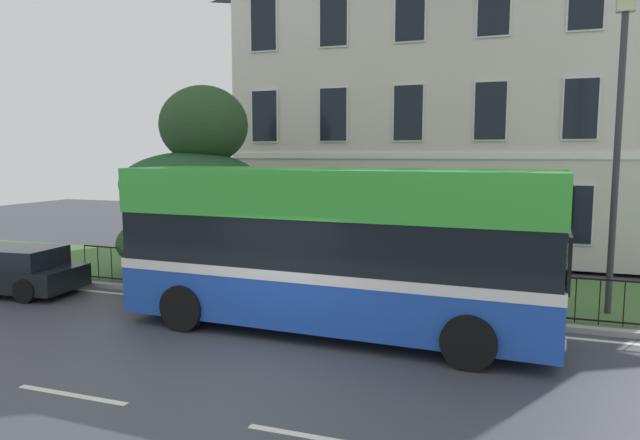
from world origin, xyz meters
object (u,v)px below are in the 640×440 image
at_px(georgian_townhouse, 463,81).
at_px(parked_hatchback_00, 10,270).
at_px(street_lamp_post, 618,136).
at_px(litter_bin, 400,272).
at_px(single_decker_bus, 334,247).
at_px(evergreen_tree, 196,200).

relative_size(georgian_townhouse, parked_hatchback_00, 3.93).
relative_size(street_lamp_post, litter_bin, 5.61).
relative_size(parked_hatchback_00, litter_bin, 3.25).
xyz_separation_m(single_decker_bus, parked_hatchback_00, (-9.04, 0.26, -1.16)).
bearing_deg(street_lamp_post, evergreen_tree, 176.43).
bearing_deg(street_lamp_post, single_decker_bus, -152.62).
xyz_separation_m(street_lamp_post, litter_bin, (-4.68, -0.02, -3.30)).
bearing_deg(evergreen_tree, single_decker_bus, -33.21).
bearing_deg(litter_bin, evergreen_tree, 173.60).
relative_size(georgian_townhouse, street_lamp_post, 2.27).
height_order(street_lamp_post, litter_bin, street_lamp_post).
distance_m(georgian_townhouse, single_decker_bus, 12.90).
bearing_deg(single_decker_bus, street_lamp_post, 29.80).
height_order(parked_hatchback_00, litter_bin, litter_bin).
distance_m(evergreen_tree, litter_bin, 6.42).
relative_size(evergreen_tree, single_decker_bus, 0.62).
relative_size(evergreen_tree, parked_hatchback_00, 1.39).
xyz_separation_m(evergreen_tree, street_lamp_post, (10.86, -0.68, 1.73)).
distance_m(evergreen_tree, street_lamp_post, 11.02).
bearing_deg(georgian_townhouse, evergreen_tree, -128.43).
relative_size(evergreen_tree, litter_bin, 4.50).
distance_m(evergreen_tree, parked_hatchback_00, 5.20).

